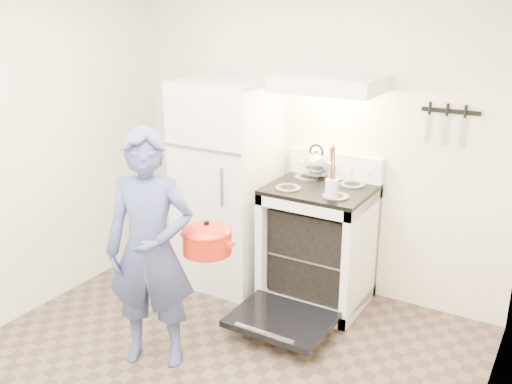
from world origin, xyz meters
TOP-DOWN VIEW (x-y plane):
  - back_wall at (0.00, 1.80)m, footprint 3.20×0.02m
  - refrigerator at (-0.58, 1.45)m, footprint 0.70×0.70m
  - stove_body at (0.23, 1.48)m, footprint 0.76×0.65m
  - cooktop at (0.23, 1.48)m, footprint 0.76×0.65m
  - backsplash at (0.23, 1.76)m, footprint 0.76×0.07m
  - oven_door at (0.23, 0.88)m, footprint 0.70×0.54m
  - oven_rack at (0.23, 1.48)m, footprint 0.60×0.52m
  - range_hood at (0.23, 1.55)m, footprint 0.76×0.50m
  - knife_strip at (1.05, 1.79)m, footprint 0.40×0.02m
  - pizza_stone at (0.33, 1.52)m, footprint 0.31×0.31m
  - tea_kettle at (0.10, 1.66)m, footprint 0.22×0.18m
  - utensil_jar at (0.43, 1.22)m, footprint 0.09×0.09m
  - person at (-0.36, 0.22)m, footprint 0.67×0.57m
  - dutch_oven at (-0.08, 0.45)m, footprint 0.38×0.31m

SIDE VIEW (x-z plane):
  - oven_door at x=0.23m, z-range 0.10..0.15m
  - oven_rack at x=0.23m, z-range 0.43..0.45m
  - pizza_stone at x=0.33m, z-range 0.45..0.46m
  - stove_body at x=0.23m, z-range 0.00..0.92m
  - person at x=-0.36m, z-range 0.00..1.57m
  - dutch_oven at x=-0.08m, z-range 0.70..0.94m
  - refrigerator at x=-0.58m, z-range 0.00..1.70m
  - cooktop at x=0.23m, z-range 0.92..0.95m
  - utensil_jar at x=0.43m, z-range 0.98..1.11m
  - backsplash at x=0.23m, z-range 0.95..1.15m
  - tea_kettle at x=0.10m, z-range 0.95..1.22m
  - back_wall at x=0.00m, z-range 0.00..2.50m
  - knife_strip at x=1.05m, z-range 1.54..1.56m
  - range_hood at x=0.23m, z-range 1.65..1.77m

